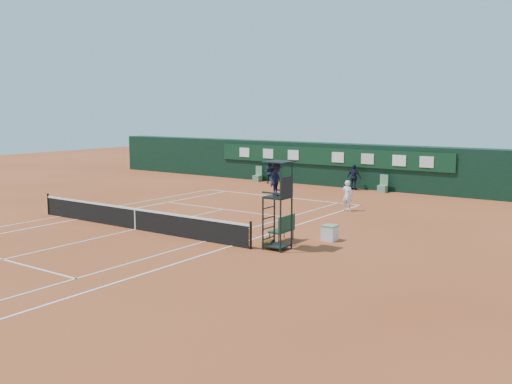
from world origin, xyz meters
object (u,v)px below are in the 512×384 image
at_px(player, 347,196).
at_px(player_bench, 284,227).
at_px(umpire_chair, 277,186).
at_px(tennis_net, 135,218).
at_px(cooler, 330,233).

bearing_deg(player, player_bench, 96.81).
relative_size(umpire_chair, player, 2.07).
xyz_separation_m(umpire_chair, player, (-1.53, 9.23, -1.63)).
bearing_deg(tennis_net, player_bench, 14.97).
distance_m(umpire_chair, player, 9.49).
xyz_separation_m(umpire_chair, cooler, (0.97, 2.50, -2.13)).
relative_size(player_bench, cooler, 1.86).
bearing_deg(umpire_chair, cooler, 68.85).
distance_m(tennis_net, umpire_chair, 7.51).
bearing_deg(player_bench, umpire_chair, -69.12).
bearing_deg(tennis_net, cooler, 20.62).
distance_m(tennis_net, player, 11.35).
xyz_separation_m(player_bench, player, (-1.07, 8.00, 0.23)).
bearing_deg(cooler, tennis_net, -159.38).
relative_size(tennis_net, umpire_chair, 3.77).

